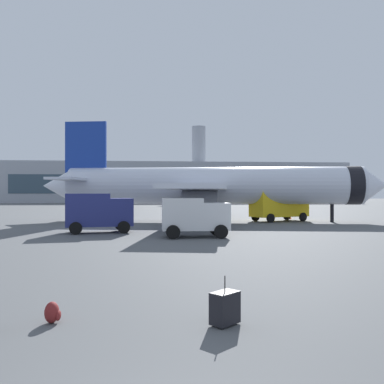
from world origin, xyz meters
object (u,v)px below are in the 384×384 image
(cargo_van, at_px, (194,215))
(safety_cone_near, at_px, (214,216))
(traveller_backpack, at_px, (53,313))
(service_truck, at_px, (98,211))
(rolling_suitcase, at_px, (225,308))
(safety_cone_mid, at_px, (290,216))
(fuel_truck, at_px, (279,204))
(airplane_at_gate, at_px, (211,186))

(cargo_van, xyz_separation_m, safety_cone_near, (4.01, 18.81, -1.13))
(cargo_van, distance_m, traveller_backpack, 18.25)
(service_truck, bearing_deg, cargo_van, -29.04)
(rolling_suitcase, bearing_deg, safety_cone_mid, 69.55)
(service_truck, height_order, cargo_van, service_truck)
(service_truck, xyz_separation_m, rolling_suitcase, (5.80, -21.82, -1.22))
(fuel_truck, xyz_separation_m, cargo_van, (-10.12, -14.54, -0.32))
(airplane_at_gate, height_order, safety_cone_mid, airplane_at_gate)
(service_truck, height_order, rolling_suitcase, service_truck)
(service_truck, distance_m, traveller_backpack, 21.46)
(cargo_van, xyz_separation_m, traveller_backpack, (-4.85, -17.55, -1.22))
(fuel_truck, xyz_separation_m, rolling_suitcase, (-11.12, -32.59, -1.38))
(fuel_truck, relative_size, rolling_suitcase, 5.87)
(rolling_suitcase, relative_size, traveller_backpack, 2.29)
(service_truck, height_order, fuel_truck, fuel_truck)
(safety_cone_near, distance_m, traveller_backpack, 37.42)
(airplane_at_gate, xyz_separation_m, safety_cone_mid, (9.52, 3.48, -3.37))
(traveller_backpack, bearing_deg, service_truck, 95.20)
(airplane_at_gate, relative_size, fuel_truck, 5.52)
(airplane_at_gate, relative_size, safety_cone_near, 55.56)
(rolling_suitcase, distance_m, traveller_backpack, 3.89)
(safety_cone_mid, bearing_deg, airplane_at_gate, -159.91)
(service_truck, distance_m, cargo_van, 7.77)
(fuel_truck, distance_m, safety_cone_mid, 4.87)
(service_truck, xyz_separation_m, fuel_truck, (16.92, 10.77, 0.16))
(service_truck, xyz_separation_m, safety_cone_near, (10.80, 15.03, -1.29))
(safety_cone_mid, height_order, traveller_backpack, safety_cone_mid)
(service_truck, relative_size, safety_cone_near, 7.96)
(airplane_at_gate, xyz_separation_m, fuel_truck, (7.03, -0.43, -1.88))
(fuel_truck, bearing_deg, airplane_at_gate, 176.48)
(safety_cone_near, bearing_deg, safety_cone_mid, -2.35)
(cargo_van, distance_m, safety_cone_mid, 22.38)
(cargo_van, relative_size, safety_cone_mid, 7.48)
(airplane_at_gate, xyz_separation_m, service_truck, (-9.88, -11.20, -2.05))
(safety_cone_near, xyz_separation_m, safety_cone_mid, (8.60, -0.35, -0.03))
(cargo_van, xyz_separation_m, rolling_suitcase, (-1.00, -18.05, -1.06))
(safety_cone_mid, height_order, rolling_suitcase, rolling_suitcase)
(fuel_truck, height_order, rolling_suitcase, fuel_truck)
(cargo_van, bearing_deg, airplane_at_gate, 78.34)
(fuel_truck, xyz_separation_m, safety_cone_mid, (2.49, 3.91, -1.48))
(fuel_truck, relative_size, traveller_backpack, 13.46)
(safety_cone_near, bearing_deg, rolling_suitcase, -97.74)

